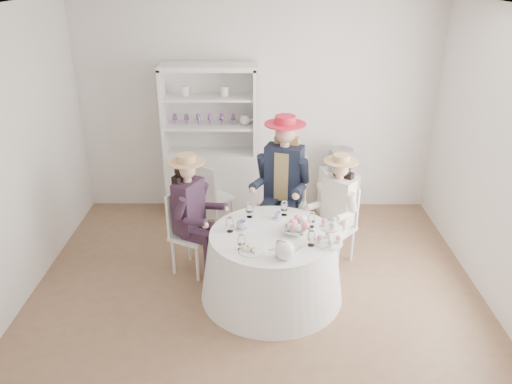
{
  "coord_description": "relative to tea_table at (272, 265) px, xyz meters",
  "views": [
    {
      "loc": [
        0.03,
        -4.17,
        3.01
      ],
      "look_at": [
        0.0,
        0.1,
        1.05
      ],
      "focal_mm": 35.0,
      "sensor_mm": 36.0,
      "label": 1
    }
  ],
  "objects": [
    {
      "name": "ground",
      "position": [
        -0.16,
        0.05,
        -0.34
      ],
      "size": [
        4.5,
        4.5,
        0.0
      ],
      "primitive_type": "plane",
      "color": "brown",
      "rests_on": "ground"
    },
    {
      "name": "ceiling",
      "position": [
        -0.16,
        0.05,
        2.36
      ],
      "size": [
        4.5,
        4.5,
        0.0
      ],
      "primitive_type": "plane",
      "rotation": [
        3.14,
        0.0,
        0.0
      ],
      "color": "white",
      "rests_on": "wall_back"
    },
    {
      "name": "wall_back",
      "position": [
        -0.16,
        2.05,
        1.01
      ],
      "size": [
        4.5,
        0.0,
        4.5
      ],
      "primitive_type": "plane",
      "rotation": [
        1.57,
        0.0,
        0.0
      ],
      "color": "silver",
      "rests_on": "ground"
    },
    {
      "name": "wall_front",
      "position": [
        -0.16,
        -1.95,
        1.01
      ],
      "size": [
        4.5,
        0.0,
        4.5
      ],
      "primitive_type": "plane",
      "rotation": [
        -1.57,
        0.0,
        0.0
      ],
      "color": "silver",
      "rests_on": "ground"
    },
    {
      "name": "wall_left",
      "position": [
        -2.41,
        0.05,
        1.01
      ],
      "size": [
        0.0,
        4.5,
        4.5
      ],
      "primitive_type": "plane",
      "rotation": [
        1.57,
        0.0,
        1.57
      ],
      "color": "silver",
      "rests_on": "ground"
    },
    {
      "name": "wall_right",
      "position": [
        2.09,
        0.05,
        1.01
      ],
      "size": [
        0.0,
        4.5,
        4.5
      ],
      "primitive_type": "plane",
      "rotation": [
        1.57,
        0.0,
        -1.57
      ],
      "color": "silver",
      "rests_on": "ground"
    },
    {
      "name": "tea_table",
      "position": [
        0.0,
        0.0,
        0.0
      ],
      "size": [
        1.39,
        1.39,
        0.69
      ],
      "rotation": [
        0.0,
        0.0,
        -0.42
      ],
      "color": "white",
      "rests_on": "ground"
    },
    {
      "name": "hutch",
      "position": [
        -0.73,
        1.81,
        0.35
      ],
      "size": [
        1.27,
        0.76,
        1.94
      ],
      "rotation": [
        0.0,
        0.0,
        -0.31
      ],
      "color": "silver",
      "rests_on": "ground"
    },
    {
      "name": "side_table",
      "position": [
        0.89,
        1.7,
        -0.03
      ],
      "size": [
        0.48,
        0.48,
        0.63
      ],
      "primitive_type": "cube",
      "rotation": [
        0.0,
        0.0,
        0.22
      ],
      "color": "silver",
      "rests_on": "ground"
    },
    {
      "name": "hatbox",
      "position": [
        0.89,
        1.7,
        0.44
      ],
      "size": [
        0.31,
        0.31,
        0.3
      ],
      "primitive_type": "cylinder",
      "rotation": [
        0.0,
        0.0,
        -0.03
      ],
      "color": "black",
      "rests_on": "side_table"
    },
    {
      "name": "guest_left",
      "position": [
        -0.82,
        0.42,
        0.4
      ],
      "size": [
        0.56,
        0.51,
        1.32
      ],
      "rotation": [
        0.0,
        0.0,
        1.11
      ],
      "color": "silver",
      "rests_on": "ground"
    },
    {
      "name": "guest_mid",
      "position": [
        0.14,
        0.92,
        0.54
      ],
      "size": [
        0.59,
        0.64,
        1.56
      ],
      "rotation": [
        0.0,
        0.0,
        -0.32
      ],
      "color": "silver",
      "rests_on": "ground"
    },
    {
      "name": "guest_right",
      "position": [
        0.69,
        0.61,
        0.36
      ],
      "size": [
        0.52,
        0.53,
        1.25
      ],
      "rotation": [
        0.0,
        0.0,
        -0.72
      ],
      "color": "silver",
      "rests_on": "ground"
    },
    {
      "name": "spare_chair",
      "position": [
        -0.7,
        1.34,
        0.12
      ],
      "size": [
        0.5,
        0.5,
        0.86
      ],
      "rotation": [
        0.0,
        0.0,
        2.41
      ],
      "color": "silver",
      "rests_on": "ground"
    },
    {
      "name": "teacup_a",
      "position": [
        -0.29,
        0.09,
        0.38
      ],
      "size": [
        0.13,
        0.13,
        0.08
      ],
      "primitive_type": "imported",
      "rotation": [
        0.0,
        0.0,
        0.39
      ],
      "color": "white",
      "rests_on": "tea_table"
    },
    {
      "name": "teacup_b",
      "position": [
        0.06,
        0.3,
        0.38
      ],
      "size": [
        0.1,
        0.1,
        0.07
      ],
      "primitive_type": "imported",
      "rotation": [
        0.0,
        0.0,
        0.4
      ],
      "color": "white",
      "rests_on": "tea_table"
    },
    {
      "name": "teacup_c",
      "position": [
        0.25,
        0.14,
        0.38
      ],
      "size": [
        0.11,
        0.11,
        0.07
      ],
      "primitive_type": "imported",
      "rotation": [
        0.0,
        0.0,
        0.19
      ],
      "color": "white",
      "rests_on": "tea_table"
    },
    {
      "name": "flower_bowl",
      "position": [
        0.2,
        0.0,
        0.37
      ],
      "size": [
        0.26,
        0.26,
        0.06
      ],
      "primitive_type": "imported",
      "rotation": [
        0.0,
        0.0,
        -0.17
      ],
      "color": "white",
      "rests_on": "tea_table"
    },
    {
      "name": "flower_arrangement",
      "position": [
        0.23,
        0.01,
        0.43
      ],
      "size": [
        0.18,
        0.18,
        0.07
      ],
      "rotation": [
        0.0,
        0.0,
        0.4
      ],
      "color": "pink",
      "rests_on": "tea_table"
    },
    {
      "name": "table_teapot",
      "position": [
        0.1,
        -0.43,
        0.43
      ],
      "size": [
        0.25,
        0.18,
        0.19
      ],
      "rotation": [
        0.0,
        0.0,
        0.16
      ],
      "color": "white",
      "rests_on": "tea_table"
    },
    {
      "name": "sandwich_plate",
      "position": [
        -0.19,
        -0.32,
        0.36
      ],
      "size": [
        0.23,
        0.23,
        0.05
      ],
      "rotation": [
        0.0,
        0.0,
        -0.19
      ],
      "color": "white",
      "rests_on": "tea_table"
    },
    {
      "name": "cupcake_stand",
      "position": [
        0.51,
        -0.18,
        0.43
      ],
      "size": [
        0.26,
        0.26,
        0.24
      ],
      "rotation": [
        0.0,
        0.0,
        -0.03
      ],
      "color": "white",
      "rests_on": "tea_table"
    },
    {
      "name": "stemware_set",
      "position": [
        -0.0,
        0.0,
        0.42
      ],
      "size": [
        0.86,
        0.87,
        0.15
      ],
      "color": "white",
      "rests_on": "tea_table"
    }
  ]
}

